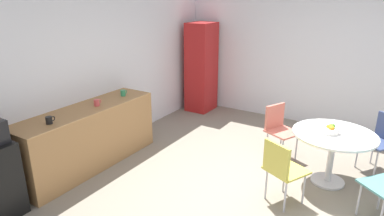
{
  "coord_description": "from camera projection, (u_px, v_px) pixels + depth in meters",
  "views": [
    {
      "loc": [
        -3.53,
        -1.01,
        2.44
      ],
      "look_at": [
        0.15,
        1.29,
        0.95
      ],
      "focal_mm": 31.12,
      "sensor_mm": 36.0,
      "label": 1
    }
  ],
  "objects": [
    {
      "name": "ground_plane",
      "position": [
        274.0,
        201.0,
        4.13
      ],
      "size": [
        6.0,
        6.0,
        0.0
      ],
      "primitive_type": "plane",
      "color": "gray"
    },
    {
      "name": "wall_back",
      "position": [
        95.0,
        71.0,
        5.21
      ],
      "size": [
        6.0,
        0.1,
        2.6
      ],
      "primitive_type": "cube",
      "color": "silver",
      "rests_on": "ground_plane"
    },
    {
      "name": "wall_side_right",
      "position": [
        333.0,
        59.0,
        6.11
      ],
      "size": [
        0.1,
        6.0,
        2.6
      ],
      "primitive_type": "cube",
      "color": "silver",
      "rests_on": "ground_plane"
    },
    {
      "name": "counter_block",
      "position": [
        89.0,
        137.0,
        4.88
      ],
      "size": [
        2.2,
        0.6,
        0.9
      ],
      "primitive_type": "cube",
      "color": "#9E7042",
      "rests_on": "ground_plane"
    },
    {
      "name": "locker_cabinet",
      "position": [
        201.0,
        67.0,
        7.14
      ],
      "size": [
        0.6,
        0.5,
        1.89
      ],
      "primitive_type": "cube",
      "color": "#B21E1E",
      "rests_on": "ground_plane"
    },
    {
      "name": "round_table",
      "position": [
        333.0,
        143.0,
        4.36
      ],
      "size": [
        1.05,
        1.05,
        0.73
      ],
      "color": "silver",
      "rests_on": "ground_plane"
    },
    {
      "name": "chair_coral",
      "position": [
        279.0,
        125.0,
        5.13
      ],
      "size": [
        0.56,
        0.56,
        0.83
      ],
      "color": "silver",
      "rests_on": "ground_plane"
    },
    {
      "name": "chair_yellow",
      "position": [
        281.0,
        166.0,
        3.91
      ],
      "size": [
        0.56,
        0.56,
        0.83
      ],
      "color": "silver",
      "rests_on": "ground_plane"
    },
    {
      "name": "chair_navy",
      "position": [
        383.0,
        136.0,
        4.74
      ],
      "size": [
        0.58,
        0.58,
        0.83
      ],
      "color": "silver",
      "rests_on": "ground_plane"
    },
    {
      "name": "fruit_bowl",
      "position": [
        330.0,
        129.0,
        4.32
      ],
      "size": [
        0.26,
        0.26,
        0.13
      ],
      "color": "silver",
      "rests_on": "round_table"
    },
    {
      "name": "mug_white",
      "position": [
        97.0,
        103.0,
        4.82
      ],
      "size": [
        0.13,
        0.08,
        0.09
      ],
      "color": "#D84C4C",
      "rests_on": "counter_block"
    },
    {
      "name": "mug_green",
      "position": [
        49.0,
        120.0,
        4.15
      ],
      "size": [
        0.13,
        0.08,
        0.09
      ],
      "color": "black",
      "rests_on": "counter_block"
    },
    {
      "name": "mug_red",
      "position": [
        123.0,
        93.0,
        5.29
      ],
      "size": [
        0.13,
        0.08,
        0.09
      ],
      "color": "#338C59",
      "rests_on": "counter_block"
    }
  ]
}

